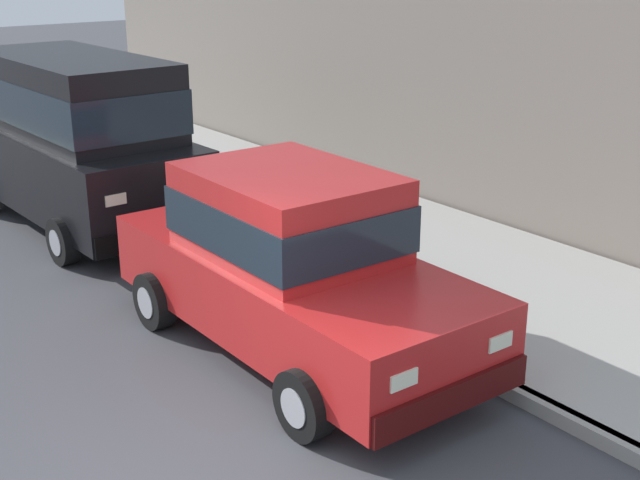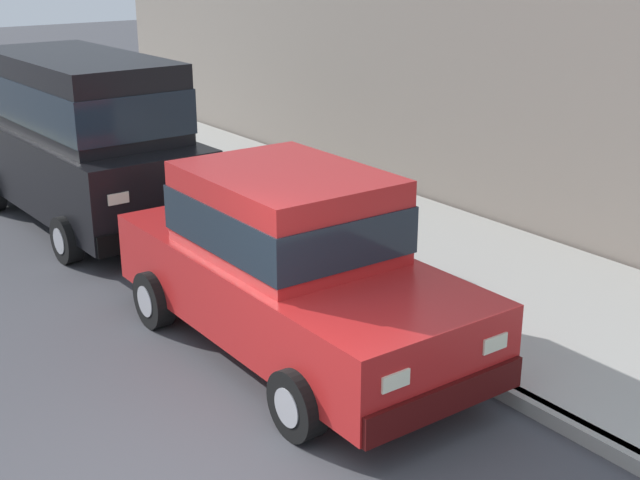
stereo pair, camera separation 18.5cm
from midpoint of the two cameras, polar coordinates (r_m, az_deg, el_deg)
name	(u,v)px [view 2 (the right image)]	position (r m, az deg, el deg)	size (l,w,h in m)	color
curb	(475,375)	(8.52, 10.96, -8.88)	(0.16, 64.00, 0.14)	gray
sidewalk	(592,328)	(9.80, 18.25, -5.65)	(3.60, 64.00, 0.14)	#A8A59E
car_red_sedan	(290,261)	(8.64, -1.42, -1.44)	(2.05, 4.60, 1.92)	red
car_black_van	(82,132)	(13.14, -15.26, 7.00)	(2.25, 4.96, 2.52)	black
dog_grey	(352,229)	(11.38, 2.63, 0.77)	(0.51, 0.63, 0.49)	#999691
building_facade	(411,92)	(14.27, 6.50, 9.79)	(0.50, 20.00, 3.43)	slate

